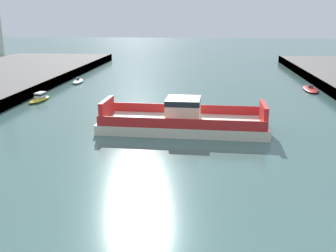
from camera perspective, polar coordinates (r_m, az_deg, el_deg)
The scene contains 5 objects.
ground_plane at distance 24.18m, azimuth -4.00°, elevation -15.65°, with size 400.00×400.00×0.00m, color #476B66.
chain_ferry at distance 43.92m, azimuth 2.24°, elevation 0.85°, with size 19.05×7.45×3.70m.
moored_boat_near_left at distance 61.86m, azimuth -18.45°, elevation 3.96°, with size 2.21×5.31×1.32m.
moored_boat_near_right at distance 71.44m, azimuth 20.33°, elevation 5.14°, with size 2.60×7.11×0.98m.
moored_boat_mid_right at distance 76.69m, azimuth -13.16°, elevation 6.46°, with size 2.02×4.99×1.07m.
Camera 1 is at (3.63, -20.22, 12.76)m, focal length 41.19 mm.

